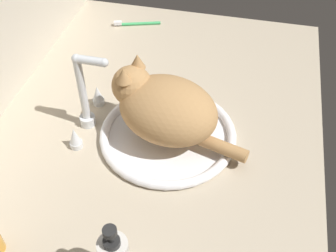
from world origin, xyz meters
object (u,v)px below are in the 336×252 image
(sink_basin, at_px, (168,134))
(faucet, at_px, (86,101))
(toothbrush, at_px, (136,23))
(cat, at_px, (162,106))

(sink_basin, distance_m, faucet, 0.22)
(sink_basin, distance_m, toothbrush, 0.54)
(toothbrush, bearing_deg, sink_basin, -155.29)
(sink_basin, height_order, toothbrush, sink_basin)
(faucet, bearing_deg, cat, -88.65)
(sink_basin, xyz_separation_m, toothbrush, (0.49, 0.23, -0.00))
(sink_basin, relative_size, faucet, 1.57)
(toothbrush, bearing_deg, cat, -156.64)
(faucet, xyz_separation_m, toothbrush, (0.49, 0.02, -0.07))
(sink_basin, height_order, cat, cat)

